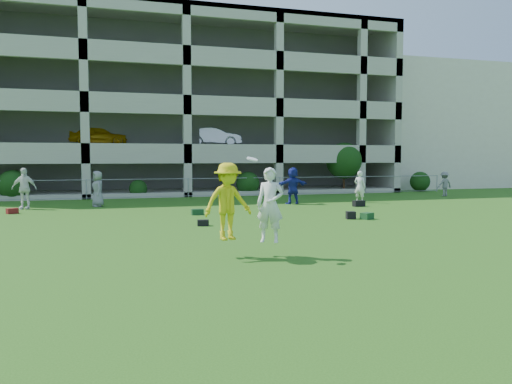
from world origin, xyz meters
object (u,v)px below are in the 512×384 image
object	(u,v)px
frisbee_contest	(239,202)
parking_garage	(171,112)
bystander_b	(24,188)
bystander_e	(360,187)
bystander_c	(98,189)
bystander_f	(444,184)
bystander_d	(293,186)
crate_d	(351,215)
stucco_building	(423,130)

from	to	relation	value
frisbee_contest	parking_garage	bearing A→B (deg)	86.71
bystander_b	bystander_e	distance (m)	17.13
bystander_c	bystander_e	size ratio (longest dim) A/B	1.04
frisbee_contest	bystander_c	bearing A→B (deg)	104.38
bystander_f	bystander_d	bearing A→B (deg)	7.68
bystander_c	parking_garage	distance (m)	15.24
bystander_b	parking_garage	bearing A→B (deg)	70.50
bystander_c	parking_garage	world-z (taller)	parking_garage
bystander_e	crate_d	distance (m)	7.58
crate_d	stucco_building	bearing A→B (deg)	49.82
bystander_b	bystander_f	bearing A→B (deg)	15.45
bystander_d	frisbee_contest	world-z (taller)	frisbee_contest
bystander_c	crate_d	xyz separation A→B (m)	(9.87, -8.10, -0.75)
stucco_building	parking_garage	bearing A→B (deg)	-179.25
bystander_f	frisbee_contest	xyz separation A→B (m)	(-17.38, -15.15, 0.59)
frisbee_contest	parking_garage	world-z (taller)	parking_garage
crate_d	frisbee_contest	size ratio (longest dim) A/B	0.16
bystander_c	bystander_d	bearing A→B (deg)	67.75
stucco_building	bystander_c	bearing A→B (deg)	-154.20
bystander_d	parking_garage	xyz separation A→B (m)	(-4.66, 14.71, 5.04)
crate_d	parking_garage	distance (m)	22.73
bystander_c	bystander_e	world-z (taller)	bystander_c
bystander_f	frisbee_contest	bearing A→B (deg)	37.37
stucco_building	parking_garage	distance (m)	23.03
bystander_b	crate_d	distance (m)	15.40
bystander_f	bystander_c	bearing A→B (deg)	-1.28
bystander_e	parking_garage	xyz separation A→B (m)	(-8.48, 14.97, 5.15)
stucco_building	bystander_e	distance (m)	21.48
stucco_building	bystander_e	bearing A→B (deg)	-133.57
bystander_d	bystander_e	distance (m)	3.83
frisbee_contest	bystander_d	bearing A→B (deg)	64.17
bystander_c	parking_garage	xyz separation A→B (m)	(5.24, 13.36, 5.12)
stucco_building	crate_d	size ratio (longest dim) A/B	45.71
bystander_b	crate_d	xyz separation A→B (m)	(13.22, -7.85, -0.84)
crate_d	parking_garage	size ratio (longest dim) A/B	0.01
bystander_b	crate_d	bearing A→B (deg)	-17.92
stucco_building	bystander_f	distance (m)	15.26
bystander_b	bystander_c	size ratio (longest dim) A/B	1.10
bystander_d	parking_garage	distance (m)	16.23
stucco_building	frisbee_contest	world-z (taller)	stucco_building
bystander_d	bystander_f	size ratio (longest dim) A/B	1.25
bystander_f	bystander_b	bearing A→B (deg)	-1.03
parking_garage	frisbee_contest	bearing A→B (deg)	-93.29
bystander_e	parking_garage	world-z (taller)	parking_garage
crate_d	bystander_f	bearing A→B (deg)	38.84
bystander_d	crate_d	xyz separation A→B (m)	(-0.03, -6.75, -0.83)
bystander_d	bystander_f	distance (m)	11.36
bystander_b	bystander_c	world-z (taller)	bystander_b
stucco_building	bystander_c	world-z (taller)	stucco_building
bystander_f	frisbee_contest	distance (m)	23.07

